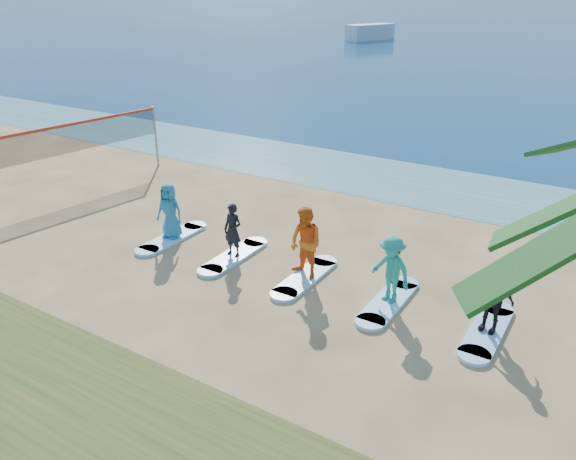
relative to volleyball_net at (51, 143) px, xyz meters
The scene contains 14 objects.
ground 10.69m from the volleyball_net, 13.69° to the right, with size 600.00×600.00×0.00m, color tan.
shallow_water 13.12m from the volleyball_net, 38.10° to the left, with size 600.00×600.00×0.00m, color teal.
volleyball_net is the anchor object (origin of this frame).
boat_offshore_a 63.24m from the volleyball_net, 104.12° to the left, with size 2.40×6.91×2.05m, color silver.
surfboard_0 6.64m from the volleyball_net, ahead, with size 0.70×2.20×0.09m, color #A4E0FF.
student_0 6.45m from the volleyball_net, ahead, with size 0.82×0.53×1.67m, color teal.
surfboard_1 8.89m from the volleyball_net, ahead, with size 0.70×2.20×0.09m, color #A4E0FF.
student_1 8.75m from the volleyball_net, ahead, with size 0.56×0.36×1.52m, color black.
surfboard_2 11.17m from the volleyball_net, ahead, with size 0.70×2.20×0.09m, color #A4E0FF.
student_2 11.05m from the volleyball_net, ahead, with size 0.92×0.72×1.89m, color orange.
surfboard_3 13.47m from the volleyball_net, ahead, with size 0.70×2.20×0.09m, color #A4E0FF.
student_3 13.38m from the volleyball_net, ahead, with size 1.09×0.63×1.69m, color teal.
surfboard_4 15.79m from the volleyball_net, ahead, with size 0.70×2.20×0.09m, color #A4E0FF.
student_4 15.71m from the volleyball_net, ahead, with size 0.92×0.38×1.57m, color black.
Camera 1 is at (7.25, -9.55, 7.12)m, focal length 35.00 mm.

